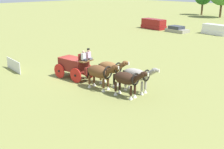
{
  "coord_description": "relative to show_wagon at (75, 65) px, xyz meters",
  "views": [
    {
      "loc": [
        19.93,
        -14.32,
        7.87
      ],
      "look_at": [
        4.34,
        0.48,
        1.2
      ],
      "focal_mm": 46.57,
      "sensor_mm": 36.0,
      "label": 1
    }
  ],
  "objects": [
    {
      "name": "ground_plane",
      "position": [
        -0.16,
        -0.02,
        -1.23
      ],
      "size": [
        220.0,
        220.0,
        0.0
      ],
      "primitive_type": "plane",
      "color": "olive"
    },
    {
      "name": "parked_vehicle_a",
      "position": [
        -14.2,
        28.52,
        -0.35
      ],
      "size": [
        4.91,
        2.34,
        1.81
      ],
      "color": "maroon",
      "rests_on": "ground"
    },
    {
      "name": "draft_horse_rear_near",
      "position": [
        3.35,
        1.08,
        0.18
      ],
      "size": [
        3.1,
        1.16,
        2.28
      ],
      "color": "brown",
      "rests_on": "ground"
    },
    {
      "name": "sponsor_banner",
      "position": [
        -5.97,
        -2.84,
        -0.68
      ],
      "size": [
        3.19,
        0.31,
        1.1
      ],
      "primitive_type": "cube",
      "rotation": [
        0.0,
        0.0,
        -0.08
      ],
      "color": "silver",
      "rests_on": "ground"
    },
    {
      "name": "draft_horse_lead_off",
      "position": [
        6.1,
        0.11,
        0.11
      ],
      "size": [
        3.04,
        1.14,
        2.21
      ],
      "color": "#331E14",
      "rests_on": "ground"
    },
    {
      "name": "parked_vehicle_b",
      "position": [
        -8.91,
        28.35,
        -0.77
      ],
      "size": [
        4.0,
        2.29,
        1.07
      ],
      "color": "gray",
      "rests_on": "ground"
    },
    {
      "name": "draft_horse_lead_near",
      "position": [
        5.94,
        1.4,
        0.1
      ],
      "size": [
        3.21,
        1.15,
        2.19
      ],
      "color": "#9E998E",
      "rests_on": "ground"
    },
    {
      "name": "parked_vehicle_c",
      "position": [
        -3.12,
        30.87,
        -0.43
      ],
      "size": [
        4.43,
        2.1,
        1.64
      ],
      "color": "white",
      "rests_on": "ground"
    },
    {
      "name": "draft_horse_rear_off",
      "position": [
        3.5,
        -0.22,
        0.14
      ],
      "size": [
        3.16,
        1.25,
        2.23
      ],
      "color": "brown",
      "rests_on": "ground"
    },
    {
      "name": "show_wagon",
      "position": [
        0.0,
        0.0,
        0.0
      ],
      "size": [
        5.61,
        2.03,
        2.81
      ],
      "color": "maroon",
      "rests_on": "ground"
    }
  ]
}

